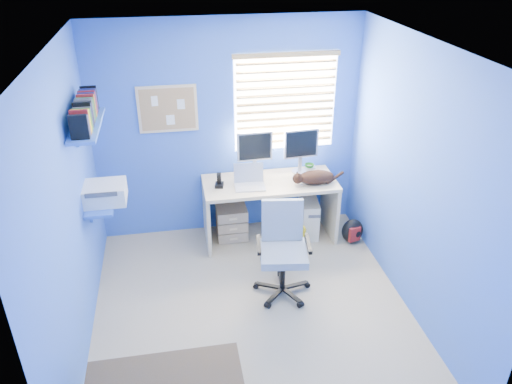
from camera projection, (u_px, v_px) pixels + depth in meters
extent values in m
cube|color=tan|center=(253.00, 311.00, 4.82)|extent=(3.00, 3.20, 0.00)
cube|color=white|center=(252.00, 48.00, 3.65)|extent=(3.00, 3.20, 0.00)
cube|color=#406AC9|center=(228.00, 131.00, 5.63)|extent=(3.00, 0.01, 2.50)
cube|color=#406AC9|center=(300.00, 330.00, 2.85)|extent=(3.00, 0.01, 2.50)
cube|color=#406AC9|center=(68.00, 214.00, 4.00)|extent=(0.01, 3.20, 2.50)
cube|color=#406AC9|center=(417.00, 184.00, 4.47)|extent=(0.01, 3.20, 2.50)
cube|color=#E2BE8B|center=(269.00, 210.00, 5.81)|extent=(1.50, 0.65, 0.74)
cube|color=silver|center=(250.00, 178.00, 5.46)|extent=(0.34, 0.28, 0.22)
cube|color=silver|center=(255.00, 154.00, 5.65)|extent=(0.40, 0.13, 0.54)
cube|color=silver|center=(300.00, 151.00, 5.72)|extent=(0.41, 0.15, 0.54)
cube|color=black|center=(219.00, 180.00, 5.48)|extent=(0.11, 0.13, 0.17)
imported|color=#1A611A|center=(309.00, 168.00, 5.83)|extent=(0.10, 0.09, 0.10)
cylinder|color=silver|center=(311.00, 169.00, 5.83)|extent=(0.13, 0.13, 0.07)
ellipsoid|color=black|center=(316.00, 177.00, 5.56)|extent=(0.43, 0.25, 0.15)
cube|color=beige|center=(309.00, 216.00, 5.96)|extent=(0.24, 0.46, 0.45)
cube|color=tan|center=(232.00, 223.00, 5.87)|extent=(0.35, 0.28, 0.41)
cube|color=yellow|center=(301.00, 234.00, 5.81)|extent=(0.03, 0.17, 0.24)
ellipsoid|color=black|center=(352.00, 231.00, 5.82)|extent=(0.30, 0.25, 0.30)
cylinder|color=black|center=(282.00, 290.00, 5.05)|extent=(0.62, 0.62, 0.06)
cylinder|color=black|center=(283.00, 273.00, 4.95)|extent=(0.06, 0.06, 0.38)
cube|color=#98A5BE|center=(283.00, 254.00, 4.84)|extent=(0.51, 0.51, 0.08)
cube|color=#98A5BE|center=(282.00, 220.00, 4.91)|extent=(0.41, 0.12, 0.43)
cube|color=white|center=(285.00, 102.00, 5.58)|extent=(1.15, 0.01, 1.10)
cube|color=tan|center=(286.00, 103.00, 5.55)|extent=(1.10, 0.03, 1.00)
cube|color=#E2BE8B|center=(168.00, 109.00, 5.37)|extent=(0.64, 0.02, 0.52)
cube|color=tan|center=(168.00, 109.00, 5.36)|extent=(0.58, 0.01, 0.46)
cube|color=blue|center=(101.00, 203.00, 4.83)|extent=(0.26, 0.55, 0.03)
cube|color=silver|center=(104.00, 193.00, 4.79)|extent=(0.42, 0.34, 0.18)
cube|color=blue|center=(87.00, 125.00, 4.45)|extent=(0.24, 0.90, 0.03)
cube|color=navy|center=(83.00, 112.00, 4.39)|extent=(0.15, 0.80, 0.22)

